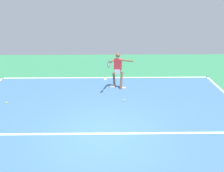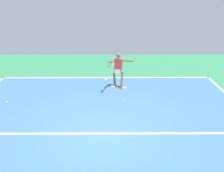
% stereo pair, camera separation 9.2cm
% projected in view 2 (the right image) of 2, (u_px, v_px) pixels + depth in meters
% --- Properties ---
extents(ground_plane, '(20.77, 20.77, 0.00)m').
position_uv_depth(ground_plane, '(103.00, 135.00, 8.06)').
color(ground_plane, '#2D754C').
extents(court_surface, '(10.97, 11.13, 0.00)m').
position_uv_depth(court_surface, '(103.00, 135.00, 8.06)').
color(court_surface, '#38608E').
rests_on(court_surface, ground_plane).
extents(court_line_baseline_near, '(10.97, 0.10, 0.01)m').
position_uv_depth(court_line_baseline_near, '(106.00, 78.00, 13.18)').
color(court_line_baseline_near, white).
rests_on(court_line_baseline_near, ground_plane).
extents(court_line_service, '(8.23, 0.10, 0.01)m').
position_uv_depth(court_line_service, '(103.00, 134.00, 8.12)').
color(court_line_service, white).
rests_on(court_line_service, ground_plane).
extents(court_line_centre_mark, '(0.10, 0.30, 0.01)m').
position_uv_depth(court_line_centre_mark, '(106.00, 79.00, 13.00)').
color(court_line_centre_mark, white).
rests_on(court_line_centre_mark, ground_plane).
extents(tennis_player, '(1.15, 1.14, 1.71)m').
position_uv_depth(tennis_player, '(118.00, 69.00, 11.44)').
color(tennis_player, brown).
rests_on(tennis_player, ground_plane).
extents(tennis_ball_far_corner, '(0.07, 0.07, 0.07)m').
position_uv_depth(tennis_ball_far_corner, '(7.00, 102.00, 10.26)').
color(tennis_ball_far_corner, yellow).
rests_on(tennis_ball_far_corner, ground_plane).
extents(tennis_ball_by_sideline, '(0.07, 0.07, 0.07)m').
position_uv_depth(tennis_ball_by_sideline, '(124.00, 100.00, 10.45)').
color(tennis_ball_by_sideline, '#CCE033').
rests_on(tennis_ball_by_sideline, ground_plane).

